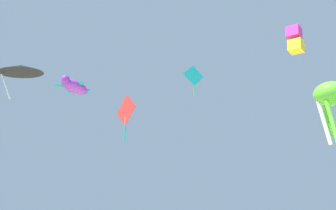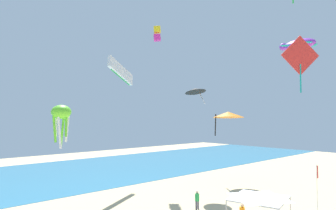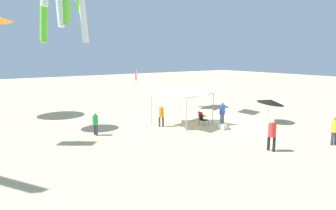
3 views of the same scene
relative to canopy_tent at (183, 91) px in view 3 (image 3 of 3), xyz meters
name	(u,v)px [view 3 (image 3 of 3)]	position (x,y,z in m)	size (l,w,h in m)	color
ground	(233,123)	(-1.84, -3.83, -2.75)	(120.00, 120.00, 0.10)	#D6BC8C
canopy_tent	(183,91)	(0.00, 0.00, 0.00)	(4.33, 4.35, 2.96)	#B7B7BC
beach_umbrella	(271,101)	(-3.45, -6.50, -0.96)	(2.26, 2.24, 2.14)	silver
folding_chair_left_of_tent	(203,119)	(-0.95, -1.33, -2.23)	(0.73, 0.65, 0.82)	black
folding_chair_right_of_tent	(202,115)	(0.19, -2.24, -2.23)	(0.60, 0.68, 0.82)	black
cooler_box	(222,127)	(-2.88, -1.58, -2.50)	(0.64, 0.44, 0.40)	white
banner_flag	(137,85)	(8.61, -0.65, -0.26)	(0.36, 0.06, 4.08)	silver
person_watching_sky	(272,132)	(-8.09, -0.29, -1.59)	(0.51, 0.45, 1.90)	black
person_near_umbrella	(161,114)	(0.46, 1.72, -1.70)	(0.40, 0.45, 1.70)	#33384C
person_beachcomber	(222,111)	(-1.83, -2.61, -1.58)	(0.45, 0.49, 1.91)	slate
person_kite_handler	(95,122)	(1.00, 6.85, -1.74)	(0.44, 0.39, 1.65)	#33384C
person_far_stroller	(335,128)	(-9.61, -4.48, -1.63)	(0.44, 0.49, 1.83)	#33384C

